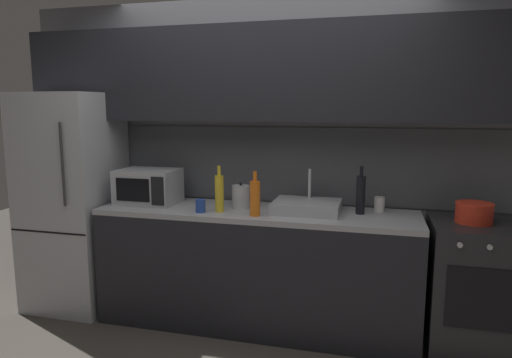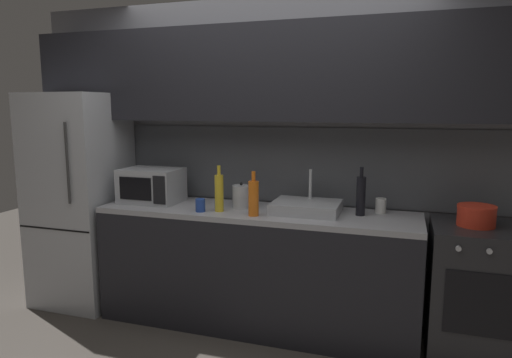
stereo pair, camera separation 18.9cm
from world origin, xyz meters
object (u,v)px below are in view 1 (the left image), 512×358
mug_blue (200,206)px  wine_bottle_orange (255,198)px  oven_range (474,288)px  wine_bottle_dark (361,194)px  refrigerator (74,201)px  mug_white (379,204)px  cooking_pot (474,213)px  microwave (148,186)px  wine_bottle_yellow (219,193)px  kettle (241,197)px

mug_blue → wine_bottle_orange: bearing=-0.0°
oven_range → wine_bottle_dark: (-0.77, 0.07, 0.59)m
refrigerator → wine_bottle_orange: bearing=-6.3°
refrigerator → wine_bottle_dark: refrigerator is taller
mug_white → cooking_pot: bearing=-16.4°
wine_bottle_orange → cooking_pot: bearing=7.0°
microwave → wine_bottle_orange: 0.95m
mug_white → wine_bottle_yellow: bearing=-165.1°
microwave → mug_white: bearing=5.1°
wine_bottle_dark → oven_range: bearing=-5.0°
refrigerator → wine_bottle_orange: size_ratio=5.61×
microwave → kettle: bearing=0.8°
mug_blue → kettle: bearing=40.1°
kettle → wine_bottle_yellow: bearing=-127.8°
wine_bottle_dark → wine_bottle_yellow: wine_bottle_dark is taller
microwave → kettle: 0.76m
wine_bottle_orange → wine_bottle_dark: 0.75m
wine_bottle_orange → cooking_pot: size_ratio=1.33×
microwave → cooking_pot: microwave is taller
oven_range → kettle: bearing=179.0°
oven_range → microwave: (-2.41, 0.02, 0.58)m
kettle → wine_bottle_dark: (0.88, 0.04, 0.06)m
refrigerator → oven_range: size_ratio=1.96×
wine_bottle_orange → mug_blue: (-0.41, 0.00, -0.08)m
kettle → wine_bottle_dark: bearing=2.5°
oven_range → wine_bottle_dark: size_ratio=2.61×
kettle → wine_bottle_yellow: (-0.12, -0.15, 0.05)m
kettle → wine_bottle_yellow: wine_bottle_yellow is taller
microwave → wine_bottle_yellow: size_ratio=1.36×
microwave → wine_bottle_yellow: (0.64, -0.14, 0.01)m
mug_blue → mug_white: bearing=15.8°
refrigerator → kettle: bearing=1.1°
refrigerator → kettle: 1.45m
wine_bottle_dark → cooking_pot: 0.74m
microwave → mug_white: microwave is taller
refrigerator → mug_white: refrigerator is taller
refrigerator → mug_blue: (1.20, -0.18, 0.06)m
wine_bottle_orange → refrigerator: bearing=173.7°
wine_bottle_dark → mug_white: (0.13, 0.11, -0.09)m
mug_blue → cooking_pot: (1.86, 0.18, 0.02)m
wine_bottle_yellow → microwave: bearing=167.6°
cooking_pot → oven_range: bearing=-2.1°
oven_range → wine_bottle_orange: wine_bottle_orange is taller
microwave → cooking_pot: bearing=-0.4°
microwave → mug_blue: (0.52, -0.20, -0.09)m
microwave → mug_blue: size_ratio=4.81×
refrigerator → wine_bottle_orange: 1.62m
oven_range → kettle: size_ratio=4.54×
refrigerator → microwave: (0.68, 0.02, 0.15)m
refrigerator → kettle: refrigerator is taller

